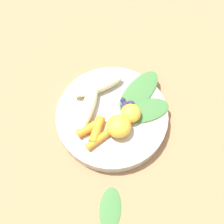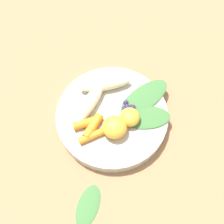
# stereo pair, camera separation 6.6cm
# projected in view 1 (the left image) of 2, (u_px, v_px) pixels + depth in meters

# --- Properties ---
(ground_plane) EXTENTS (2.40, 2.40, 0.00)m
(ground_plane) POSITION_uv_depth(u_px,v_px,m) (112.00, 120.00, 0.70)
(ground_plane) COLOR #99704C
(bowl) EXTENTS (0.25, 0.25, 0.03)m
(bowl) POSITION_uv_depth(u_px,v_px,m) (112.00, 117.00, 0.69)
(bowl) COLOR #B2AD9E
(bowl) RESTS_ON ground_plane
(banana_peeled_left) EXTENTS (0.12, 0.07, 0.03)m
(banana_peeled_left) POSITION_uv_depth(u_px,v_px,m) (88.00, 106.00, 0.67)
(banana_peeled_left) COLOR beige
(banana_peeled_left) RESTS_ON bowl
(banana_peeled_right) EXTENTS (0.06, 0.12, 0.03)m
(banana_peeled_right) POSITION_uv_depth(u_px,v_px,m) (98.00, 86.00, 0.69)
(banana_peeled_right) COLOR beige
(banana_peeled_right) RESTS_ON bowl
(orange_segment_near) EXTENTS (0.04, 0.04, 0.03)m
(orange_segment_near) POSITION_uv_depth(u_px,v_px,m) (131.00, 113.00, 0.66)
(orange_segment_near) COLOR #F4A833
(orange_segment_near) RESTS_ON bowl
(orange_segment_far) EXTENTS (0.05, 0.05, 0.04)m
(orange_segment_far) POSITION_uv_depth(u_px,v_px,m) (119.00, 126.00, 0.64)
(orange_segment_far) COLOR #F4A833
(orange_segment_far) RESTS_ON bowl
(carrot_front) EXTENTS (0.04, 0.06, 0.02)m
(carrot_front) POSITION_uv_depth(u_px,v_px,m) (89.00, 128.00, 0.65)
(carrot_front) COLOR orange
(carrot_front) RESTS_ON bowl
(carrot_mid_left) EXTENTS (0.06, 0.04, 0.02)m
(carrot_mid_left) POSITION_uv_depth(u_px,v_px,m) (97.00, 130.00, 0.65)
(carrot_mid_left) COLOR orange
(carrot_mid_left) RESTS_ON bowl
(carrot_mid_right) EXTENTS (0.05, 0.06, 0.02)m
(carrot_mid_right) POSITION_uv_depth(u_px,v_px,m) (99.00, 139.00, 0.64)
(carrot_mid_right) COLOR orange
(carrot_mid_right) RESTS_ON bowl
(blueberry_pile) EXTENTS (0.04, 0.03, 0.03)m
(blueberry_pile) POSITION_uv_depth(u_px,v_px,m) (127.00, 105.00, 0.67)
(blueberry_pile) COLOR #2D234C
(blueberry_pile) RESTS_ON bowl
(coconut_shred_patch) EXTENTS (0.05, 0.05, 0.00)m
(coconut_shred_patch) POSITION_uv_depth(u_px,v_px,m) (113.00, 111.00, 0.68)
(coconut_shred_patch) COLOR white
(coconut_shred_patch) RESTS_ON bowl
(kale_leaf_left) EXTENTS (0.07, 0.12, 0.01)m
(kale_leaf_left) POSITION_uv_depth(u_px,v_px,m) (145.00, 111.00, 0.67)
(kale_leaf_left) COLOR #3D7038
(kale_leaf_left) RESTS_ON bowl
(kale_leaf_right) EXTENTS (0.14, 0.13, 0.01)m
(kale_leaf_right) POSITION_uv_depth(u_px,v_px,m) (139.00, 92.00, 0.70)
(kale_leaf_right) COLOR #3D7038
(kale_leaf_right) RESTS_ON bowl
(kale_leaf_stray) EXTENTS (0.10, 0.06, 0.01)m
(kale_leaf_stray) POSITION_uv_depth(u_px,v_px,m) (110.00, 209.00, 0.61)
(kale_leaf_stray) COLOR #3D7038
(kale_leaf_stray) RESTS_ON ground_plane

